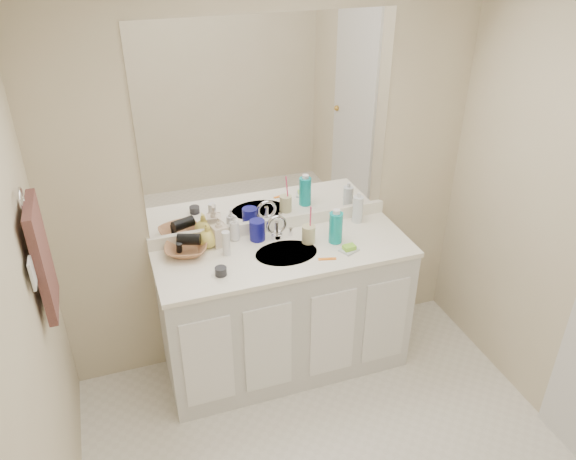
{
  "coord_description": "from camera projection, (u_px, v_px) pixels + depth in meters",
  "views": [
    {
      "loc": [
        -0.89,
        -1.61,
        2.63
      ],
      "look_at": [
        0.0,
        0.97,
        1.05
      ],
      "focal_mm": 35.0,
      "sensor_mm": 36.0,
      "label": 1
    }
  ],
  "objects": [
    {
      "name": "wall_left",
      "position": [
        22.0,
        389.0,
        1.92
      ],
      "size": [
        0.02,
        2.6,
        2.4
      ],
      "primitive_type": "cube",
      "color": "beige",
      "rests_on": "floor"
    },
    {
      "name": "wicker_basket",
      "position": [
        186.0,
        249.0,
        3.25
      ],
      "size": [
        0.31,
        0.31,
        0.06
      ],
      "primitive_type": "imported",
      "rotation": [
        0.0,
        0.0,
        -0.27
      ],
      "color": "#9C633F",
      "rests_on": "countertop"
    },
    {
      "name": "mirror",
      "position": [
        270.0,
        125.0,
        3.16
      ],
      "size": [
        1.48,
        0.01,
        1.2
      ],
      "primitive_type": "cube",
      "color": "white",
      "rests_on": "wall_back"
    },
    {
      "name": "backsplash",
      "position": [
        272.0,
        224.0,
        3.48
      ],
      "size": [
        1.52,
        0.03,
        0.08
      ],
      "primitive_type": "cube",
      "color": "white",
      "rests_on": "countertop"
    },
    {
      "name": "clear_pump_bottle",
      "position": [
        358.0,
        209.0,
        3.55
      ],
      "size": [
        0.07,
        0.07,
        0.17
      ],
      "primitive_type": "cylinder",
      "rotation": [
        0.0,
        0.0,
        -0.09
      ],
      "color": "silver",
      "rests_on": "countertop"
    },
    {
      "name": "orange_comb",
      "position": [
        327.0,
        259.0,
        3.21
      ],
      "size": [
        0.11,
        0.05,
        0.0
      ],
      "primitive_type": "cube",
      "rotation": [
        0.0,
        0.0,
        -0.25
      ],
      "color": "orange",
      "rests_on": "countertop"
    },
    {
      "name": "switch_plate",
      "position": [
        32.0,
        273.0,
        2.35
      ],
      "size": [
        0.01,
        0.08,
        0.13
      ],
      "primitive_type": "cube",
      "color": "white",
      "rests_on": "wall_left"
    },
    {
      "name": "blue_mug",
      "position": [
        257.0,
        230.0,
        3.37
      ],
      "size": [
        0.1,
        0.1,
        0.13
      ],
      "primitive_type": "cylinder",
      "rotation": [
        0.0,
        0.0,
        -0.07
      ],
      "color": "navy",
      "rests_on": "countertop"
    },
    {
      "name": "toothbrush",
      "position": [
        310.0,
        220.0,
        3.3
      ],
      "size": [
        0.02,
        0.04,
        0.19
      ],
      "primitive_type": "cylinder",
      "rotation": [
        0.14,
        0.0,
        -0.29
      ],
      "color": "#F13F6F",
      "rests_on": "tan_cup"
    },
    {
      "name": "extra_white_bottle",
      "position": [
        226.0,
        243.0,
        3.22
      ],
      "size": [
        0.05,
        0.05,
        0.15
      ],
      "primitive_type": "cylinder",
      "rotation": [
        0.0,
        0.0,
        0.18
      ],
      "color": "white",
      "rests_on": "countertop"
    },
    {
      "name": "mouthwash_bottle",
      "position": [
        336.0,
        228.0,
        3.33
      ],
      "size": [
        0.1,
        0.1,
        0.19
      ],
      "primitive_type": "cylinder",
      "rotation": [
        0.0,
        0.0,
        0.31
      ],
      "color": "#0D9C9D",
      "rests_on": "countertop"
    },
    {
      "name": "towel_ring",
      "position": [
        22.0,
        199.0,
        2.39
      ],
      "size": [
        0.01,
        0.11,
        0.11
      ],
      "primitive_type": "torus",
      "rotation": [
        0.0,
        1.57,
        0.0
      ],
      "color": "silver",
      "rests_on": "wall_left"
    },
    {
      "name": "soap_dish",
      "position": [
        349.0,
        250.0,
        3.28
      ],
      "size": [
        0.12,
        0.11,
        0.01
      ],
      "primitive_type": "cube",
      "rotation": [
        0.0,
        0.0,
        0.41
      ],
      "color": "silver",
      "rests_on": "countertop"
    },
    {
      "name": "vanity_cabinet",
      "position": [
        285.0,
        312.0,
        3.51
      ],
      "size": [
        1.5,
        0.55,
        0.85
      ],
      "primitive_type": "cube",
      "color": "silver",
      "rests_on": "floor"
    },
    {
      "name": "faucet",
      "position": [
        277.0,
        230.0,
        3.39
      ],
      "size": [
        0.02,
        0.02,
        0.11
      ],
      "primitive_type": "cylinder",
      "color": "silver",
      "rests_on": "countertop"
    },
    {
      "name": "sink_basin",
      "position": [
        286.0,
        255.0,
        3.27
      ],
      "size": [
        0.37,
        0.37,
        0.02
      ],
      "primitive_type": "cylinder",
      "color": "beige",
      "rests_on": "countertop"
    },
    {
      "name": "countertop",
      "position": [
        285.0,
        253.0,
        3.29
      ],
      "size": [
        1.52,
        0.57,
        0.03
      ],
      "primitive_type": "cube",
      "color": "white",
      "rests_on": "vanity_cabinet"
    },
    {
      "name": "green_soap",
      "position": [
        349.0,
        247.0,
        3.27
      ],
      "size": [
        0.08,
        0.06,
        0.03
      ],
      "primitive_type": "cube",
      "rotation": [
        0.0,
        0.0,
        0.1
      ],
      "color": "#8CDE36",
      "rests_on": "soap_dish"
    },
    {
      "name": "soap_bottle_yellow",
      "position": [
        208.0,
        235.0,
        3.3
      ],
      "size": [
        0.12,
        0.12,
        0.15
      ],
      "primitive_type": "imported",
      "rotation": [
        0.0,
        0.0,
        -0.06
      ],
      "color": "#E6D459",
      "rests_on": "countertop"
    },
    {
      "name": "hair_dryer",
      "position": [
        189.0,
        239.0,
        3.23
      ],
      "size": [
        0.15,
        0.11,
        0.07
      ],
      "primitive_type": "cylinder",
      "rotation": [
        0.0,
        1.57,
        -0.36
      ],
      "color": "black",
      "rests_on": "wicker_basket"
    },
    {
      "name": "hand_towel",
      "position": [
        42.0,
        258.0,
        2.54
      ],
      "size": [
        0.04,
        0.32,
        0.55
      ],
      "primitive_type": "cube",
      "color": "#422623",
      "rests_on": "towel_ring"
    },
    {
      "name": "dark_jar",
      "position": [
        221.0,
        271.0,
        3.06
      ],
      "size": [
        0.08,
        0.08,
        0.05
      ],
      "primitive_type": "cylinder",
      "rotation": [
        0.0,
        0.0,
        -0.26
      ],
      "color": "#232428",
      "rests_on": "countertop"
    },
    {
      "name": "soap_bottle_white",
      "position": [
        234.0,
        228.0,
        3.36
      ],
      "size": [
        0.08,
        0.08,
        0.17
      ],
      "primitive_type": "imported",
      "rotation": [
        0.0,
        0.0,
        0.39
      ],
      "color": "white",
      "rests_on": "countertop"
    },
    {
      "name": "tan_cup",
      "position": [
        309.0,
        234.0,
        3.35
      ],
      "size": [
        0.11,
        0.11,
        0.11
      ],
      "primitive_type": "cylinder",
      "rotation": [
        0.0,
        0.0,
        0.43
      ],
      "color": "#C9C38E",
      "rests_on": "countertop"
    },
    {
      "name": "wall_back",
      "position": [
        270.0,
        183.0,
        3.35
      ],
      "size": [
        2.6,
        0.02,
        2.4
      ],
      "primitive_type": "cube",
      "color": "beige",
      "rests_on": "floor"
    },
    {
      "name": "soap_bottle_cream",
      "position": [
        219.0,
        231.0,
        3.3
      ],
      "size": [
        0.1,
        0.1,
        0.19
      ],
      "primitive_type": "imported",
      "rotation": [
        0.0,
        0.0,
        0.17
      ],
      "color": "beige",
      "rests_on": "countertop"
    }
  ]
}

